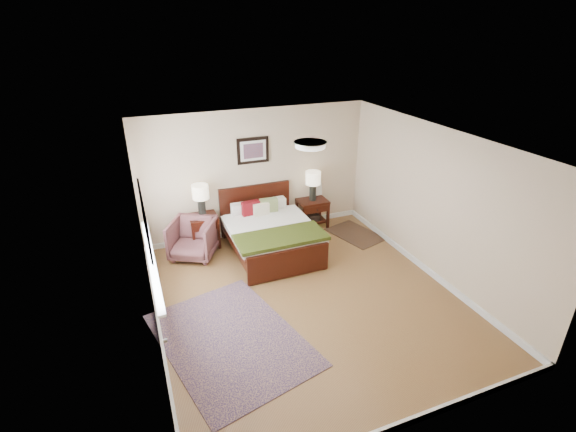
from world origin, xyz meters
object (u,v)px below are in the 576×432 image
Objects in this scene: nightstand_right at (313,211)px; armchair at (193,239)px; nightstand_left at (203,222)px; rug_persian at (231,339)px; lamp_right at (313,181)px; lamp_left at (201,195)px; bed at (270,229)px.

armchair is (-2.53, -0.31, -0.01)m from nightstand_right.
nightstand_right is at bearing 0.20° from nightstand_left.
nightstand_right reaches higher than rug_persian.
lamp_left is at bearing 180.00° from lamp_right.
nightstand_right is (2.27, 0.01, -0.14)m from nightstand_left.
armchair reaches higher than nightstand_right.
lamp_right is (-0.00, 0.01, 0.65)m from nightstand_right.
nightstand_right is 2.37m from lamp_left.
bed is 3.11× the size of nightstand_right.
bed is 1.40m from armchair.
lamp_left reaches higher than nightstand_right.
armchair is (-0.26, -0.32, -0.69)m from lamp_left.
nightstand_right is at bearing -90.00° from lamp_right.
lamp_right reaches higher than nightstand_left.
lamp_right is at bearing 34.60° from rug_persian.
armchair is at bearing 77.78° from rug_persian.
nightstand_left is at bearing -90.00° from lamp_left.
nightstand_left reaches higher than rug_persian.
nightstand_right is 0.65m from lamp_right.
lamp_left is 2.27m from lamp_right.
lamp_right is 2.63m from armchair.
armchair is at bearing -172.71° from lamp_right.
lamp_right reaches higher than nightstand_right.
nightstand_left is 2.78m from rug_persian.
rug_persian is at bearing -94.44° from lamp_left.
armchair is (-2.53, -0.32, -0.66)m from lamp_right.
bed reaches higher than armchair.
lamp_right is at bearing 30.41° from bed.
bed is 2.98× the size of nightstand_left.
armchair reaches higher than nightstand_left.
bed is 3.07× the size of lamp_left.
nightstand_left is (-1.09, 0.67, 0.04)m from bed.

